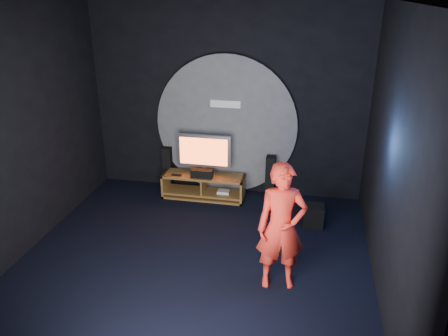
{
  "coord_description": "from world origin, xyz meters",
  "views": [
    {
      "loc": [
        1.46,
        -5.09,
        3.67
      ],
      "look_at": [
        0.24,
        1.05,
        1.05
      ],
      "focal_mm": 35.0,
      "sensor_mm": 36.0,
      "label": 1
    }
  ],
  "objects_px": {
    "tower_speaker_left": "(168,167)",
    "player": "(281,227)",
    "tower_speaker_right": "(270,178)",
    "media_console": "(204,188)",
    "tv": "(204,153)",
    "subwoofer": "(314,216)"
  },
  "relations": [
    {
      "from": "tower_speaker_left",
      "to": "player",
      "type": "height_order",
      "value": "player"
    },
    {
      "from": "tower_speaker_right",
      "to": "tower_speaker_left",
      "type": "bearing_deg",
      "value": 176.89
    },
    {
      "from": "media_console",
      "to": "tv",
      "type": "height_order",
      "value": "tv"
    },
    {
      "from": "tv",
      "to": "tower_speaker_right",
      "type": "relative_size",
      "value": 1.19
    },
    {
      "from": "tower_speaker_left",
      "to": "player",
      "type": "xyz_separation_m",
      "value": [
        2.36,
        -2.61,
        0.44
      ]
    },
    {
      "from": "tower_speaker_left",
      "to": "tower_speaker_right",
      "type": "height_order",
      "value": "same"
    },
    {
      "from": "media_console",
      "to": "subwoofer",
      "type": "relative_size",
      "value": 4.26
    },
    {
      "from": "tv",
      "to": "player",
      "type": "bearing_deg",
      "value": -56.34
    },
    {
      "from": "media_console",
      "to": "tower_speaker_left",
      "type": "distance_m",
      "value": 0.87
    },
    {
      "from": "tower_speaker_right",
      "to": "media_console",
      "type": "bearing_deg",
      "value": -170.96
    },
    {
      "from": "subwoofer",
      "to": "player",
      "type": "relative_size",
      "value": 0.21
    },
    {
      "from": "tower_speaker_right",
      "to": "subwoofer",
      "type": "bearing_deg",
      "value": -46.39
    },
    {
      "from": "tower_speaker_right",
      "to": "player",
      "type": "distance_m",
      "value": 2.57
    },
    {
      "from": "tower_speaker_left",
      "to": "player",
      "type": "bearing_deg",
      "value": -47.85
    },
    {
      "from": "media_console",
      "to": "player",
      "type": "height_order",
      "value": "player"
    },
    {
      "from": "tv",
      "to": "player",
      "type": "xyz_separation_m",
      "value": [
        1.58,
        -2.38,
        -0.0
      ]
    },
    {
      "from": "media_console",
      "to": "tv",
      "type": "distance_m",
      "value": 0.67
    },
    {
      "from": "tower_speaker_right",
      "to": "player",
      "type": "relative_size",
      "value": 0.49
    },
    {
      "from": "media_console",
      "to": "subwoofer",
      "type": "xyz_separation_m",
      "value": [
        2.02,
        -0.66,
        -0.02
      ]
    },
    {
      "from": "tv",
      "to": "tower_speaker_left",
      "type": "xyz_separation_m",
      "value": [
        -0.78,
        0.23,
        -0.44
      ]
    },
    {
      "from": "tower_speaker_left",
      "to": "subwoofer",
      "type": "relative_size",
      "value": 2.35
    },
    {
      "from": "media_console",
      "to": "subwoofer",
      "type": "bearing_deg",
      "value": -18.12
    }
  ]
}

